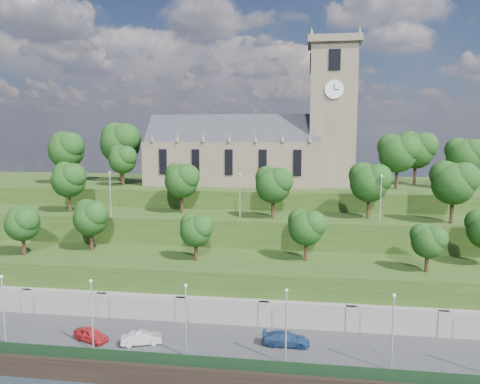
% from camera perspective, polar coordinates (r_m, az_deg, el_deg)
% --- Properties ---
extents(promenade, '(160.00, 12.00, 2.00)m').
position_cam_1_polar(promenade, '(53.58, -3.31, -18.87)').
color(promenade, '#2D2D30').
rests_on(promenade, ground).
extents(quay_wall, '(160.00, 0.50, 2.20)m').
position_cam_1_polar(quay_wall, '(48.30, -4.87, -21.85)').
color(quay_wall, black).
rests_on(quay_wall, ground).
extents(fence, '(160.00, 0.10, 1.20)m').
position_cam_1_polar(fence, '(48.15, -4.70, -19.92)').
color(fence, black).
rests_on(fence, promenade).
extents(retaining_wall, '(160.00, 2.10, 5.00)m').
position_cam_1_polar(retaining_wall, '(58.33, -2.10, -15.02)').
color(retaining_wall, slate).
rests_on(retaining_wall, ground).
extents(embankment_lower, '(160.00, 12.00, 8.00)m').
position_cam_1_polar(embankment_lower, '(63.36, -1.10, -11.73)').
color(embankment_lower, '#233A13').
rests_on(embankment_lower, ground).
extents(embankment_upper, '(160.00, 10.00, 12.00)m').
position_cam_1_polar(embankment_upper, '(73.21, 0.32, -7.50)').
color(embankment_upper, '#233A13').
rests_on(embankment_upper, ground).
extents(hilltop, '(160.00, 32.00, 15.00)m').
position_cam_1_polar(hilltop, '(93.24, 2.12, -3.37)').
color(hilltop, '#233A13').
rests_on(hilltop, ground).
extents(church, '(38.60, 12.35, 27.60)m').
position_cam_1_polar(church, '(87.63, 2.40, 5.84)').
color(church, brown).
rests_on(church, hilltop).
extents(trees_lower, '(65.42, 8.74, 7.29)m').
position_cam_1_polar(trees_lower, '(61.33, -0.55, -4.04)').
color(trees_lower, black).
rests_on(trees_lower, embankment_lower).
extents(trees_upper, '(63.86, 8.60, 8.76)m').
position_cam_1_polar(trees_upper, '(69.82, 4.35, 1.44)').
color(trees_upper, black).
rests_on(trees_upper, embankment_upper).
extents(trees_hilltop, '(78.88, 15.82, 11.71)m').
position_cam_1_polar(trees_hilltop, '(87.32, 0.29, 5.40)').
color(trees_hilltop, black).
rests_on(trees_hilltop, hilltop).
extents(lamp_posts_promenade, '(60.36, 0.36, 7.67)m').
position_cam_1_polar(lamp_posts_promenade, '(48.69, -6.60, -14.67)').
color(lamp_posts_promenade, '#B2B2B7').
rests_on(lamp_posts_promenade, promenade).
extents(lamp_posts_upper, '(40.36, 0.36, 6.78)m').
position_cam_1_polar(lamp_posts_upper, '(68.40, -0.03, -0.01)').
color(lamp_posts_upper, '#B2B2B7').
rests_on(lamp_posts_upper, embankment_upper).
extents(car_left, '(4.55, 3.20, 1.44)m').
position_cam_1_polar(car_left, '(55.70, -17.70, -16.22)').
color(car_left, '#AC1C20').
rests_on(car_left, promenade).
extents(car_middle, '(4.60, 2.89, 1.43)m').
position_cam_1_polar(car_middle, '(53.58, -11.90, -17.00)').
color(car_middle, '#99989C').
rests_on(car_middle, promenade).
extents(car_right, '(5.02, 2.05, 1.46)m').
position_cam_1_polar(car_right, '(52.51, 5.66, -17.38)').
color(car_right, navy).
rests_on(car_right, promenade).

